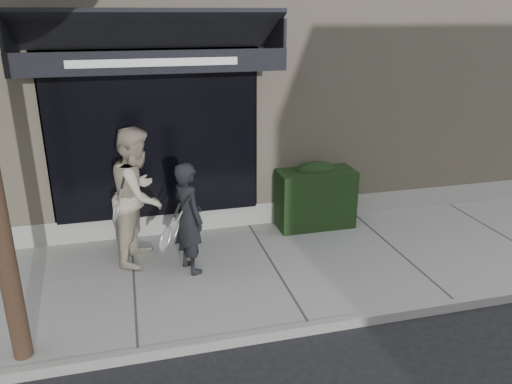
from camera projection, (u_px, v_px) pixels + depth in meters
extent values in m
plane|color=black|center=(273.00, 272.00, 7.39)|extent=(80.00, 80.00, 0.00)
cube|color=gray|center=(273.00, 268.00, 7.37)|extent=(20.00, 3.00, 0.12)
cube|color=gray|center=(310.00, 328.00, 5.95)|extent=(20.00, 0.10, 0.14)
cube|color=tan|center=(211.00, 54.00, 11.00)|extent=(14.00, 7.00, 5.50)
cube|color=gray|center=(246.00, 214.00, 8.85)|extent=(14.02, 0.42, 0.50)
cube|color=black|center=(155.00, 135.00, 7.83)|extent=(3.20, 0.30, 2.60)
cube|color=gray|center=(48.00, 139.00, 7.59)|extent=(0.08, 0.40, 2.60)
cube|color=gray|center=(251.00, 128.00, 8.35)|extent=(0.08, 0.40, 2.60)
cube|color=gray|center=(148.00, 46.00, 7.51)|extent=(3.36, 0.40, 0.12)
cube|color=black|center=(150.00, 30.00, 6.79)|extent=(3.60, 1.03, 0.55)
cube|color=black|center=(154.00, 62.00, 6.47)|extent=(3.60, 0.05, 0.30)
cube|color=white|center=(154.00, 63.00, 6.44)|extent=(2.20, 0.01, 0.10)
cube|color=black|center=(9.00, 37.00, 6.40)|extent=(0.04, 1.00, 0.45)
cube|color=black|center=(275.00, 34.00, 7.23)|extent=(0.04, 1.00, 0.45)
cube|color=black|center=(314.00, 197.00, 8.57)|extent=(1.30, 0.70, 1.00)
ellipsoid|color=black|center=(315.00, 170.00, 8.40)|extent=(0.71, 0.38, 0.27)
imported|color=black|center=(189.00, 218.00, 6.94)|extent=(0.57, 0.68, 1.61)
torus|color=silver|center=(171.00, 232.00, 6.65)|extent=(0.24, 0.34, 0.27)
cylinder|color=silver|center=(171.00, 232.00, 6.65)|extent=(0.20, 0.29, 0.23)
cylinder|color=silver|center=(171.00, 232.00, 6.65)|extent=(0.16, 0.05, 0.11)
cylinder|color=black|center=(171.00, 232.00, 6.65)|extent=(0.19, 0.07, 0.13)
torus|color=silver|center=(165.00, 239.00, 6.56)|extent=(0.20, 0.32, 0.28)
cylinder|color=silver|center=(165.00, 239.00, 6.56)|extent=(0.16, 0.29, 0.25)
cylinder|color=silver|center=(165.00, 239.00, 6.56)|extent=(0.17, 0.05, 0.10)
cylinder|color=black|center=(165.00, 239.00, 6.56)|extent=(0.20, 0.06, 0.11)
imported|color=#B4A890|center=(138.00, 195.00, 7.21)|extent=(1.05, 1.18, 2.02)
torus|color=silver|center=(116.00, 210.00, 6.90)|extent=(0.15, 0.31, 0.30)
cylinder|color=silver|center=(116.00, 210.00, 6.90)|extent=(0.11, 0.28, 0.26)
cylinder|color=silver|center=(116.00, 210.00, 6.90)|extent=(0.18, 0.04, 0.07)
cylinder|color=black|center=(116.00, 210.00, 6.90)|extent=(0.20, 0.05, 0.09)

